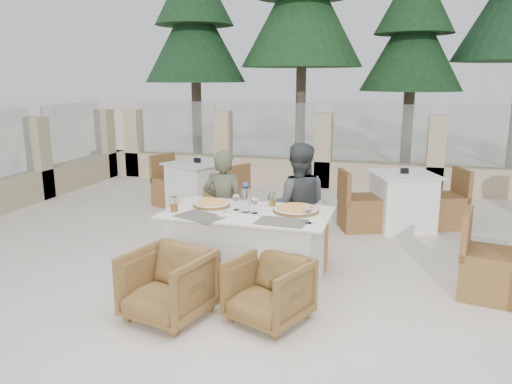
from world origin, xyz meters
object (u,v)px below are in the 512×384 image
(dining_table, at_px, (247,249))
(olive_dish, at_px, (225,213))
(wine_glass_corner, at_px, (308,213))
(diner_right, at_px, (298,206))
(bg_table_b, at_px, (403,201))
(diner_left, at_px, (224,207))
(pizza_right, at_px, (296,209))
(pizza_left, at_px, (212,204))
(armchair_near_right, at_px, (269,290))
(armchair_near_left, at_px, (168,285))
(wine_glass_centre, at_px, (236,201))
(beer_glass_left, at_px, (174,204))
(beer_glass_right, at_px, (272,199))
(bg_table_a, at_px, (198,187))
(armchair_far_left, at_px, (236,228))
(water_bottle, at_px, (246,198))
(wine_glass_near, at_px, (254,204))
(armchair_far_right, at_px, (295,241))

(dining_table, relative_size, olive_dish, 14.55)
(olive_dish, bearing_deg, wine_glass_corner, -2.40)
(diner_right, height_order, bg_table_b, diner_right)
(dining_table, height_order, diner_left, diner_left)
(dining_table, xyz_separation_m, pizza_right, (0.45, 0.13, 0.41))
(dining_table, relative_size, pizza_left, 4.26)
(bg_table_b, bearing_deg, armchair_near_right, -130.60)
(pizza_left, xyz_separation_m, armchair_near_left, (-0.05, -0.94, -0.49))
(wine_glass_centre, distance_m, beer_glass_left, 0.61)
(wine_glass_corner, height_order, diner_right, diner_right)
(wine_glass_centre, bearing_deg, dining_table, -13.62)
(beer_glass_right, bearing_deg, pizza_right, -28.99)
(beer_glass_right, relative_size, bg_table_a, 0.08)
(beer_glass_right, distance_m, armchair_far_left, 1.05)
(armchair_near_right, height_order, bg_table_b, bg_table_b)
(pizza_right, xyz_separation_m, beer_glass_left, (-1.14, -0.32, 0.04))
(dining_table, relative_size, diner_left, 1.26)
(dining_table, relative_size, bg_table_b, 0.98)
(water_bottle, bearing_deg, bg_table_b, 59.67)
(wine_glass_near, height_order, beer_glass_right, wine_glass_near)
(beer_glass_left, xyz_separation_m, armchair_far_left, (0.26, 1.13, -0.55))
(wine_glass_centre, xyz_separation_m, beer_glass_left, (-0.56, -0.22, -0.02))
(wine_glass_near, xyz_separation_m, diner_right, (0.27, 0.73, -0.18))
(beer_glass_right, xyz_separation_m, armchair_near_right, (0.22, -0.94, -0.56))
(armchair_far_left, xyz_separation_m, bg_table_a, (-1.16, 1.58, 0.09))
(wine_glass_centre, bearing_deg, beer_glass_left, -158.46)
(diner_left, bearing_deg, bg_table_a, -62.54)
(armchair_near_left, bearing_deg, wine_glass_centre, 82.43)
(diner_left, relative_size, bg_table_a, 0.78)
(armchair_near_right, bearing_deg, diner_right, 114.24)
(armchair_far_right, relative_size, bg_table_a, 0.40)
(wine_glass_centre, bearing_deg, armchair_far_right, 52.53)
(dining_table, xyz_separation_m, diner_left, (-0.46, 0.59, 0.25))
(wine_glass_corner, height_order, armchair_near_left, wine_glass_corner)
(dining_table, bearing_deg, wine_glass_near, -25.65)
(olive_dish, bearing_deg, armchair_near_right, -40.23)
(beer_glass_left, height_order, diner_right, diner_right)
(beer_glass_right, relative_size, armchair_far_right, 0.21)
(pizza_right, bearing_deg, olive_dish, -152.97)
(wine_glass_near, bearing_deg, armchair_far_left, 117.86)
(armchair_far_left, xyz_separation_m, armchair_near_right, (0.82, -1.59, -0.01))
(pizza_left, bearing_deg, diner_left, 95.90)
(water_bottle, xyz_separation_m, armchair_near_left, (-0.44, -0.82, -0.61))
(dining_table, xyz_separation_m, bg_table_b, (1.46, 2.49, 0.00))
(dining_table, distance_m, pizza_left, 0.59)
(armchair_far_left, xyz_separation_m, diner_right, (0.78, -0.24, 0.39))
(pizza_left, xyz_separation_m, water_bottle, (0.40, -0.12, 0.12))
(pizza_right, distance_m, armchair_near_left, 1.42)
(wine_glass_near, relative_size, armchair_near_right, 0.30)
(wine_glass_corner, distance_m, olive_dish, 0.80)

